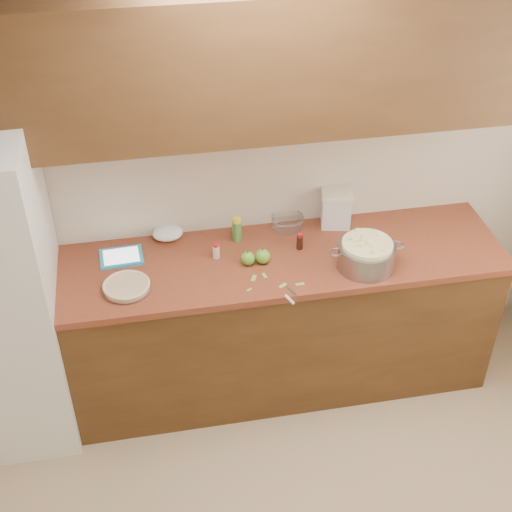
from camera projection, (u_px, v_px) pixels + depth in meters
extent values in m
plane|color=silver|center=(388.00, 61.00, 1.67)|extent=(3.60, 3.60, 0.00)
plane|color=beige|center=(252.00, 167.00, 3.86)|extent=(3.60, 0.00, 3.60)
cube|color=#573518|center=(263.00, 324.00, 4.12)|extent=(2.60, 0.65, 0.88)
cube|color=#974F29|center=(263.00, 261.00, 3.85)|extent=(2.64, 0.68, 0.04)
cube|color=#513218|center=(258.00, 64.00, 3.34)|extent=(2.60, 0.34, 0.70)
cylinder|color=silver|center=(127.00, 287.00, 3.61)|extent=(0.25, 0.25, 0.03)
cylinder|color=beige|center=(127.00, 287.00, 3.61)|extent=(0.22, 0.22, 0.03)
torus|color=beige|center=(126.00, 285.00, 3.61)|extent=(0.24, 0.24, 0.02)
cylinder|color=gray|center=(366.00, 256.00, 3.74)|extent=(0.31, 0.31, 0.13)
torus|color=gray|center=(336.00, 252.00, 3.69)|extent=(0.07, 0.07, 0.01)
torus|color=gray|center=(398.00, 245.00, 3.74)|extent=(0.07, 0.07, 0.01)
cylinder|color=#FFF3AB|center=(366.00, 253.00, 3.73)|extent=(0.27, 0.27, 0.14)
cube|color=silver|center=(336.00, 209.00, 4.05)|extent=(0.19, 0.19, 0.20)
cube|color=beige|center=(337.00, 193.00, 3.98)|extent=(0.20, 0.20, 0.02)
cube|color=#2A9BC9|center=(121.00, 257.00, 3.83)|extent=(0.24, 0.18, 0.01)
cube|color=white|center=(121.00, 256.00, 3.83)|extent=(0.19, 0.15, 0.00)
cube|color=gray|center=(292.00, 291.00, 3.62)|extent=(0.04, 0.08, 0.00)
cylinder|color=white|center=(290.00, 299.00, 3.55)|extent=(0.04, 0.07, 0.01)
cylinder|color=#4C8C38|center=(237.00, 231.00, 3.94)|extent=(0.05, 0.05, 0.12)
cylinder|color=yellow|center=(237.00, 220.00, 3.90)|extent=(0.05, 0.05, 0.02)
cylinder|color=beige|center=(216.00, 252.00, 3.82)|extent=(0.04, 0.04, 0.07)
cylinder|color=red|center=(216.00, 245.00, 3.79)|extent=(0.03, 0.03, 0.02)
cylinder|color=black|center=(300.00, 242.00, 3.88)|extent=(0.03, 0.03, 0.08)
cylinder|color=red|center=(300.00, 235.00, 3.85)|extent=(0.03, 0.03, 0.02)
cylinder|color=silver|center=(287.00, 222.00, 4.06)|extent=(0.18, 0.18, 0.07)
torus|color=silver|center=(288.00, 217.00, 4.04)|extent=(0.19, 0.19, 0.01)
ellipsoid|color=white|center=(168.00, 233.00, 3.96)|extent=(0.18, 0.15, 0.07)
sphere|color=#599B25|center=(248.00, 258.00, 3.77)|extent=(0.08, 0.08, 0.08)
cylinder|color=#3F2D19|center=(248.00, 252.00, 3.75)|extent=(0.01, 0.01, 0.01)
sphere|color=#599B25|center=(263.00, 256.00, 3.78)|extent=(0.08, 0.08, 0.08)
cylinder|color=#3F2D19|center=(263.00, 249.00, 3.75)|extent=(0.01, 0.01, 0.01)
cube|color=#8ABA5A|center=(254.00, 278.00, 3.70)|extent=(0.04, 0.06, 0.00)
cube|color=#8ABA5A|center=(265.00, 276.00, 3.71)|extent=(0.03, 0.04, 0.00)
cube|color=#8ABA5A|center=(249.00, 290.00, 3.62)|extent=(0.03, 0.02, 0.00)
cube|color=#8ABA5A|center=(283.00, 285.00, 3.65)|extent=(0.05, 0.04, 0.00)
cube|color=#8ABA5A|center=(300.00, 284.00, 3.66)|extent=(0.05, 0.02, 0.00)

